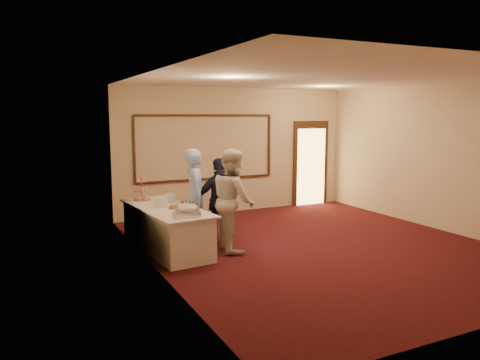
% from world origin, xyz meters
% --- Properties ---
extents(floor, '(7.00, 7.00, 0.00)m').
position_xyz_m(floor, '(0.00, 0.00, 0.00)').
color(floor, black).
rests_on(floor, ground).
extents(room_walls, '(6.04, 7.04, 3.02)m').
position_xyz_m(room_walls, '(0.00, 0.00, 2.03)').
color(room_walls, beige).
rests_on(room_walls, floor).
extents(wall_molding, '(3.45, 0.04, 1.55)m').
position_xyz_m(wall_molding, '(-0.80, 3.47, 1.60)').
color(wall_molding, black).
rests_on(wall_molding, room_walls).
extents(doorway, '(1.05, 0.07, 2.20)m').
position_xyz_m(doorway, '(2.15, 3.45, 1.08)').
color(doorway, black).
rests_on(doorway, floor).
extents(buffet_table, '(1.14, 2.41, 0.77)m').
position_xyz_m(buffet_table, '(-2.55, 0.99, 0.39)').
color(buffet_table, white).
rests_on(buffet_table, floor).
extents(pavlova_tray, '(0.50, 0.61, 0.20)m').
position_xyz_m(pavlova_tray, '(-2.42, 0.24, 0.86)').
color(pavlova_tray, silver).
rests_on(pavlova_tray, buffet_table).
extents(cupcake_stand, '(0.32, 0.32, 0.47)m').
position_xyz_m(cupcake_stand, '(-2.76, 1.84, 0.94)').
color(cupcake_stand, '#C74B68').
rests_on(cupcake_stand, buffet_table).
extents(plate_stack_a, '(0.21, 0.21, 0.18)m').
position_xyz_m(plate_stack_a, '(-2.61, 1.03, 0.86)').
color(plate_stack_a, white).
rests_on(plate_stack_a, buffet_table).
extents(plate_stack_b, '(0.20, 0.20, 0.16)m').
position_xyz_m(plate_stack_b, '(-2.33, 1.42, 0.85)').
color(plate_stack_b, white).
rests_on(plate_stack_b, buffet_table).
extents(tart, '(0.26, 0.26, 0.05)m').
position_xyz_m(tart, '(-2.44, 0.78, 0.79)').
color(tart, white).
rests_on(tart, buffet_table).
extents(man, '(0.56, 0.73, 1.76)m').
position_xyz_m(man, '(-1.94, 1.14, 0.88)').
color(man, '#8BA9E6').
rests_on(man, floor).
extents(woman, '(0.79, 0.95, 1.79)m').
position_xyz_m(woman, '(-1.48, 0.51, 0.90)').
color(woman, silver).
rests_on(woman, floor).
extents(guest, '(0.96, 0.46, 1.59)m').
position_xyz_m(guest, '(-1.52, 0.96, 0.80)').
color(guest, black).
rests_on(guest, floor).
extents(camera_flash, '(0.08, 0.05, 0.05)m').
position_xyz_m(camera_flash, '(-1.46, 0.80, 1.20)').
color(camera_flash, white).
rests_on(camera_flash, guest).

